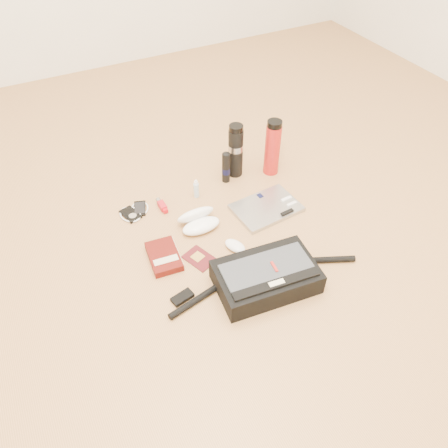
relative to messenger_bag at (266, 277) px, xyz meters
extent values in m
plane|color=#AE7C48|center=(0.00, 0.22, -0.05)|extent=(4.00, 4.00, 0.00)
cube|color=black|center=(0.00, 0.00, 0.00)|extent=(0.41, 0.28, 0.09)
cube|color=#31353A|center=(0.00, -0.01, 0.05)|extent=(0.36, 0.21, 0.01)
cube|color=black|center=(-0.01, -0.08, 0.05)|extent=(0.35, 0.07, 0.01)
cube|color=beige|center=(-0.01, -0.08, 0.05)|extent=(0.06, 0.03, 0.01)
cube|color=#A81F17|center=(0.03, -0.01, 0.05)|extent=(0.02, 0.05, 0.01)
cylinder|color=black|center=(-0.28, 0.05, -0.04)|extent=(0.24, 0.07, 0.03)
cylinder|color=black|center=(0.29, -0.01, -0.04)|extent=(0.23, 0.12, 0.03)
cube|color=black|center=(-0.32, 0.09, -0.04)|extent=(0.09, 0.06, 0.02)
cube|color=#A3A3A5|center=(0.23, 0.38, -0.04)|extent=(0.31, 0.23, 0.02)
cube|color=black|center=(0.24, 0.46, -0.03)|extent=(0.02, 0.03, 0.00)
cube|color=silver|center=(0.34, 0.38, -0.03)|extent=(0.06, 0.02, 0.01)
cube|color=silver|center=(0.35, 0.34, -0.03)|extent=(0.05, 0.02, 0.01)
cube|color=black|center=(0.29, 0.30, -0.03)|extent=(0.06, 0.02, 0.01)
cube|color=#470C08|center=(-0.30, 0.31, -0.03)|extent=(0.14, 0.20, 0.03)
cube|color=beige|center=(-0.25, 0.30, -0.03)|extent=(0.02, 0.17, 0.03)
cube|color=beige|center=(-0.31, 0.27, -0.02)|extent=(0.10, 0.04, 0.00)
cube|color=#480F13|center=(-0.17, 0.24, -0.05)|extent=(0.13, 0.15, 0.01)
cube|color=gold|center=(-0.18, 0.25, -0.04)|extent=(0.06, 0.06, 0.00)
ellipsoid|color=white|center=(-0.01, 0.23, -0.03)|extent=(0.09, 0.11, 0.03)
ellipsoid|color=white|center=(-0.09, 0.39, -0.02)|extent=(0.18, 0.09, 0.05)
ellipsoid|color=white|center=(-0.09, 0.45, 0.00)|extent=(0.18, 0.09, 0.10)
ellipsoid|color=black|center=(-0.13, 0.39, -0.02)|extent=(0.05, 0.03, 0.02)
ellipsoid|color=black|center=(-0.06, 0.39, -0.02)|extent=(0.05, 0.03, 0.02)
cylinder|color=black|center=(-0.09, 0.39, -0.02)|extent=(0.03, 0.01, 0.01)
cube|color=black|center=(-0.34, 0.63, -0.04)|extent=(0.09, 0.12, 0.01)
cylinder|color=#A9A9AC|center=(-0.34, 0.61, -0.04)|extent=(0.04, 0.04, 0.00)
torus|color=silver|center=(-0.34, 0.63, -0.04)|extent=(0.11, 0.11, 0.01)
cube|color=black|center=(-0.29, 0.65, -0.05)|extent=(0.08, 0.11, 0.01)
cube|color=black|center=(-0.29, 0.65, -0.04)|extent=(0.07, 0.09, 0.00)
torus|color=white|center=(-0.29, 0.65, -0.04)|extent=(0.10, 0.10, 0.01)
cube|color=#AA151F|center=(-0.20, 0.61, -0.04)|extent=(0.03, 0.06, 0.03)
cube|color=#B70C15|center=(-0.19, 0.57, -0.04)|extent=(0.02, 0.02, 0.02)
cylinder|color=#98989A|center=(-0.20, 0.65, -0.04)|extent=(0.02, 0.03, 0.02)
cylinder|color=#A7C7E0|center=(-0.02, 0.61, -0.01)|extent=(0.03, 0.03, 0.08)
cylinder|color=white|center=(-0.02, 0.61, 0.03)|extent=(0.02, 0.02, 0.02)
cylinder|color=white|center=(-0.02, 0.61, 0.04)|extent=(0.01, 0.01, 0.01)
cylinder|color=black|center=(0.16, 0.66, 0.03)|extent=(0.05, 0.05, 0.16)
cylinder|color=black|center=(0.16, 0.66, 0.01)|extent=(0.05, 0.05, 0.03)
ellipsoid|color=black|center=(0.16, 0.66, 0.11)|extent=(0.05, 0.05, 0.02)
cylinder|color=black|center=(0.23, 0.69, 0.08)|extent=(0.09, 0.09, 0.26)
cylinder|color=#A2A2A4|center=(0.23, 0.69, 0.11)|extent=(0.09, 0.09, 0.03)
cylinder|color=black|center=(0.23, 0.69, 0.22)|extent=(0.09, 0.09, 0.03)
cylinder|color=#B11D1A|center=(0.40, 0.62, 0.08)|extent=(0.09, 0.09, 0.27)
cylinder|color=black|center=(0.40, 0.62, 0.23)|extent=(0.08, 0.08, 0.03)
camera|label=1|loc=(-0.63, -0.88, 1.33)|focal=35.00mm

